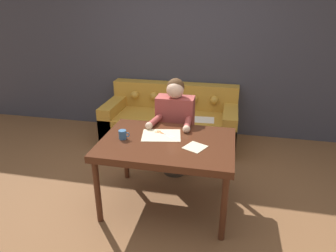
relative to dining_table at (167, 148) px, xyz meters
name	(u,v)px	position (x,y,z in m)	size (l,w,h in m)	color
ground_plane	(154,201)	(-0.15, 0.01, -0.67)	(16.00, 16.00, 0.00)	brown
wall_back	(185,51)	(-0.15, 2.02, 0.63)	(8.00, 0.06, 2.60)	#383842
dining_table	(167,148)	(0.00, 0.00, 0.00)	(1.30, 0.92, 0.74)	#472314
couch	(171,122)	(-0.27, 1.56, -0.37)	(1.94, 0.92, 0.83)	#B7842D
person	(175,128)	(-0.04, 0.63, -0.06)	(0.49, 0.58, 1.21)	#33281E
pattern_paper_main	(161,135)	(-0.09, 0.11, 0.08)	(0.44, 0.37, 0.00)	beige
pattern_paper_offcut	(195,147)	(0.28, -0.08, 0.08)	(0.24, 0.25, 0.00)	beige
scissors	(162,133)	(-0.09, 0.16, 0.08)	(0.23, 0.17, 0.01)	silver
mug	(123,135)	(-0.44, -0.04, 0.12)	(0.11, 0.08, 0.09)	#335B84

